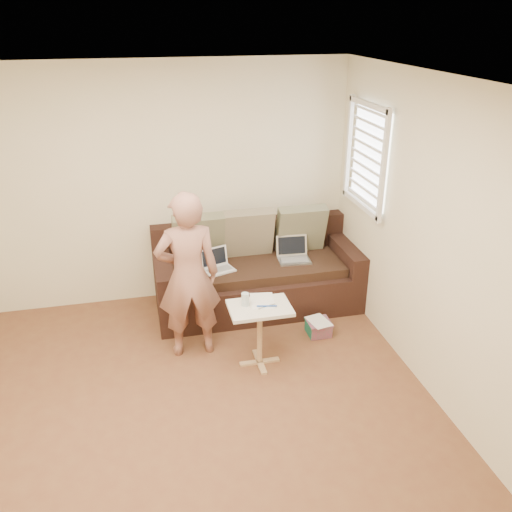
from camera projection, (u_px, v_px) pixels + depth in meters
name	position (u px, v px, depth m)	size (l,w,h in m)	color
floor	(199.00, 426.00, 4.27)	(4.50, 4.50, 0.00)	brown
ceiling	(179.00, 87.00, 3.18)	(4.50, 4.50, 0.00)	white
wall_back	(165.00, 187.00, 5.71)	(4.00, 4.00, 0.00)	beige
wall_right	(448.00, 254.00, 4.14)	(4.50, 4.50, 0.00)	beige
window_blinds	(367.00, 156.00, 5.29)	(0.12, 0.88, 1.08)	white
sofa	(257.00, 271.00, 5.84)	(2.20, 0.95, 0.85)	black
pillow_left	(198.00, 238.00, 5.75)	(0.55, 0.14, 0.55)	#62664B
pillow_mid	(248.00, 233.00, 5.86)	(0.55, 0.14, 0.55)	#756F53
pillow_right	(301.00, 229.00, 5.98)	(0.55, 0.14, 0.55)	#62664B
laptop_silver	(294.00, 261.00, 5.85)	(0.35, 0.25, 0.23)	#B7BABC
laptop_white	(219.00, 271.00, 5.63)	(0.31, 0.22, 0.22)	white
person	(188.00, 276.00, 4.87)	(0.59, 0.40, 1.62)	#935350
side_table	(260.00, 335.00, 4.90)	(0.56, 0.39, 0.61)	silver
drinking_glass	(245.00, 299.00, 4.76)	(0.07, 0.07, 0.12)	silver
scissors	(267.00, 306.00, 4.76)	(0.18, 0.10, 0.02)	silver
paper_on_table	(262.00, 301.00, 4.86)	(0.21, 0.30, 0.00)	white
striped_box	(318.00, 327.00, 5.45)	(0.24, 0.24, 0.15)	#DA205F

